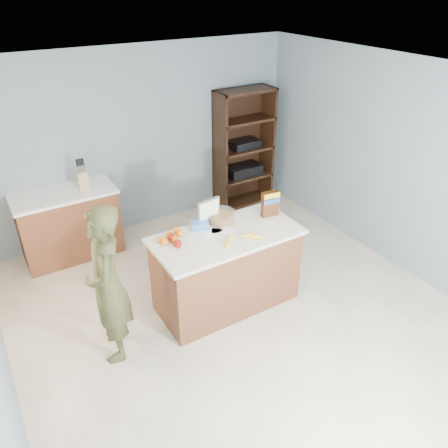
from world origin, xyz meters
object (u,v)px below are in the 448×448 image
shelving_unit (242,150)px  person (108,286)px  cereal_box (270,202)px  tv (208,210)px  counter_peninsula (226,272)px

shelving_unit → person: 3.54m
person → cereal_box: bearing=109.8°
person → tv: bearing=121.1°
counter_peninsula → tv: bearing=98.1°
counter_peninsula → cereal_box: (0.62, 0.09, 0.65)m
person → tv: person is taller
person → tv: 1.33m
person → cereal_box: size_ratio=5.49×
counter_peninsula → shelving_unit: (1.55, 2.05, 0.45)m
cereal_box → counter_peninsula: bearing=-171.5°
counter_peninsula → cereal_box: bearing=8.5°
shelving_unit → person: size_ratio=1.13×
counter_peninsula → tv: size_ratio=5.53×
shelving_unit → cereal_box: 2.18m
tv → counter_peninsula: bearing=-81.9°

